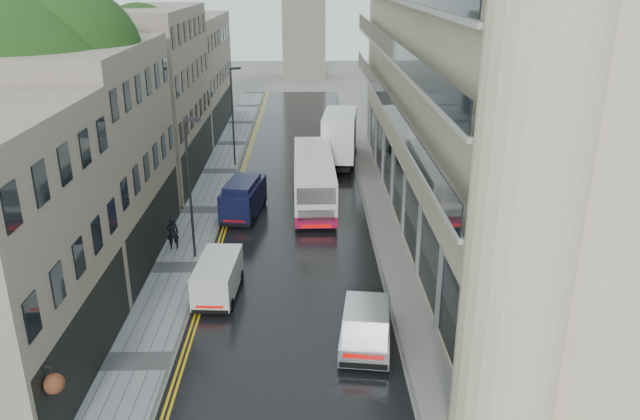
{
  "coord_description": "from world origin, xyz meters",
  "views": [
    {
      "loc": [
        0.81,
        -9.89,
        14.34
      ],
      "look_at": [
        1.42,
        18.0,
        3.67
      ],
      "focal_mm": 35.0,
      "sensor_mm": 36.0,
      "label": 1
    }
  ],
  "objects_px": {
    "cream_bus": "(296,195)",
    "navy_van": "(222,205)",
    "white_lorry": "(324,143)",
    "silver_hatchback": "(341,344)",
    "lamp_post_far": "(233,118)",
    "tree_near": "(33,135)",
    "pedestrian": "(173,233)",
    "lamp_post_near": "(190,190)",
    "tree_far": "(117,99)",
    "white_van": "(194,292)"
  },
  "relations": [
    {
      "from": "tree_far",
      "to": "lamp_post_near",
      "type": "relative_size",
      "value": 1.67
    },
    {
      "from": "tree_far",
      "to": "silver_hatchback",
      "type": "distance_m",
      "value": 26.97
    },
    {
      "from": "navy_van",
      "to": "tree_far",
      "type": "bearing_deg",
      "value": 144.29
    },
    {
      "from": "tree_near",
      "to": "navy_van",
      "type": "relative_size",
      "value": 2.89
    },
    {
      "from": "white_lorry",
      "to": "lamp_post_far",
      "type": "height_order",
      "value": "lamp_post_far"
    },
    {
      "from": "tree_near",
      "to": "navy_van",
      "type": "distance_m",
      "value": 11.28
    },
    {
      "from": "white_van",
      "to": "cream_bus",
      "type": "bearing_deg",
      "value": 71.96
    },
    {
      "from": "tree_near",
      "to": "white_van",
      "type": "relative_size",
      "value": 3.42
    },
    {
      "from": "lamp_post_far",
      "to": "lamp_post_near",
      "type": "bearing_deg",
      "value": -112.11
    },
    {
      "from": "tree_near",
      "to": "cream_bus",
      "type": "xyz_separation_m",
      "value": [
        12.63,
        6.18,
        -5.42
      ]
    },
    {
      "from": "cream_bus",
      "to": "white_van",
      "type": "bearing_deg",
      "value": -112.42
    },
    {
      "from": "cream_bus",
      "to": "navy_van",
      "type": "bearing_deg",
      "value": -168.93
    },
    {
      "from": "tree_near",
      "to": "lamp_post_near",
      "type": "relative_size",
      "value": 1.86
    },
    {
      "from": "tree_near",
      "to": "cream_bus",
      "type": "bearing_deg",
      "value": 26.06
    },
    {
      "from": "silver_hatchback",
      "to": "lamp_post_near",
      "type": "xyz_separation_m",
      "value": [
        -7.3,
        9.71,
        3.0
      ]
    },
    {
      "from": "tree_far",
      "to": "white_van",
      "type": "distance_m",
      "value": 20.38
    },
    {
      "from": "lamp_post_near",
      "to": "lamp_post_far",
      "type": "relative_size",
      "value": 1.0
    },
    {
      "from": "cream_bus",
      "to": "tree_near",
      "type": "bearing_deg",
      "value": -154.76
    },
    {
      "from": "lamp_post_near",
      "to": "tree_far",
      "type": "bearing_deg",
      "value": 112.64
    },
    {
      "from": "cream_bus",
      "to": "navy_van",
      "type": "height_order",
      "value": "cream_bus"
    },
    {
      "from": "white_lorry",
      "to": "navy_van",
      "type": "relative_size",
      "value": 1.68
    },
    {
      "from": "tree_far",
      "to": "lamp_post_far",
      "type": "distance_m",
      "value": 8.9
    },
    {
      "from": "white_van",
      "to": "lamp_post_near",
      "type": "distance_m",
      "value": 6.3
    },
    {
      "from": "pedestrian",
      "to": "lamp_post_far",
      "type": "distance_m",
      "value": 16.27
    },
    {
      "from": "navy_van",
      "to": "lamp_post_near",
      "type": "relative_size",
      "value": 0.64
    },
    {
      "from": "white_lorry",
      "to": "tree_far",
      "type": "bearing_deg",
      "value": -160.66
    },
    {
      "from": "white_lorry",
      "to": "white_van",
      "type": "distance_m",
      "value": 22.34
    },
    {
      "from": "white_van",
      "to": "navy_van",
      "type": "relative_size",
      "value": 0.85
    },
    {
      "from": "tree_far",
      "to": "white_van",
      "type": "relative_size",
      "value": 3.06
    },
    {
      "from": "navy_van",
      "to": "tree_near",
      "type": "bearing_deg",
      "value": -138.63
    },
    {
      "from": "silver_hatchback",
      "to": "pedestrian",
      "type": "height_order",
      "value": "pedestrian"
    },
    {
      "from": "tree_near",
      "to": "white_van",
      "type": "distance_m",
      "value": 11.34
    },
    {
      "from": "pedestrian",
      "to": "navy_van",
      "type": "bearing_deg",
      "value": -140.98
    },
    {
      "from": "cream_bus",
      "to": "lamp_post_far",
      "type": "relative_size",
      "value": 1.47
    },
    {
      "from": "silver_hatchback",
      "to": "white_van",
      "type": "relative_size",
      "value": 1.1
    },
    {
      "from": "pedestrian",
      "to": "lamp_post_far",
      "type": "xyz_separation_m",
      "value": [
        1.67,
        15.93,
        2.85
      ]
    },
    {
      "from": "cream_bus",
      "to": "silver_hatchback",
      "type": "relative_size",
      "value": 2.48
    },
    {
      "from": "tree_near",
      "to": "lamp_post_far",
      "type": "bearing_deg",
      "value": 66.44
    },
    {
      "from": "navy_van",
      "to": "silver_hatchback",
      "type": "bearing_deg",
      "value": -57.46
    },
    {
      "from": "lamp_post_far",
      "to": "tree_near",
      "type": "bearing_deg",
      "value": -134.51
    },
    {
      "from": "tree_near",
      "to": "lamp_post_near",
      "type": "height_order",
      "value": "tree_near"
    },
    {
      "from": "silver_hatchback",
      "to": "lamp_post_near",
      "type": "relative_size",
      "value": 0.6
    },
    {
      "from": "white_lorry",
      "to": "lamp_post_near",
      "type": "relative_size",
      "value": 1.08
    },
    {
      "from": "navy_van",
      "to": "lamp_post_far",
      "type": "height_order",
      "value": "lamp_post_far"
    },
    {
      "from": "pedestrian",
      "to": "silver_hatchback",
      "type": "bearing_deg",
      "value": 109.05
    },
    {
      "from": "tree_near",
      "to": "silver_hatchback",
      "type": "distance_m",
      "value": 18.3
    },
    {
      "from": "lamp_post_far",
      "to": "white_lorry",
      "type": "bearing_deg",
      "value": -30.22
    },
    {
      "from": "white_lorry",
      "to": "silver_hatchback",
      "type": "bearing_deg",
      "value": -83.85
    },
    {
      "from": "tree_far",
      "to": "navy_van",
      "type": "bearing_deg",
      "value": -44.47
    },
    {
      "from": "silver_hatchback",
      "to": "lamp_post_far",
      "type": "relative_size",
      "value": 0.59
    }
  ]
}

